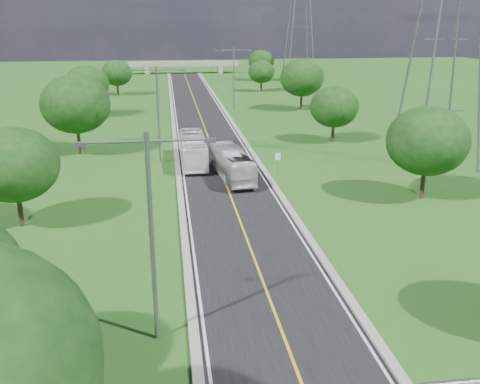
{
  "coord_description": "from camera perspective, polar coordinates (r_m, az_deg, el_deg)",
  "views": [
    {
      "loc": [
        -5.08,
        -10.45,
        14.55
      ],
      "look_at": [
        -0.27,
        24.62,
        3.0
      ],
      "focal_mm": 40.0,
      "sensor_mm": 36.0,
      "label": 1
    }
  ],
  "objects": [
    {
      "name": "tree_rf",
      "position": [
        132.85,
        2.29,
        13.78
      ],
      "size": [
        6.3,
        6.3,
        7.33
      ],
      "color": "black",
      "rests_on": "ground"
    },
    {
      "name": "tree_rc",
      "position": [
        66.39,
        10.02,
        8.95
      ],
      "size": [
        5.88,
        5.88,
        6.84
      ],
      "color": "black",
      "rests_on": "ground"
    },
    {
      "name": "tree_lb",
      "position": [
        41.18,
        -22.95,
        2.7
      ],
      "size": [
        6.3,
        6.3,
        7.33
      ],
      "color": "black",
      "rests_on": "ground"
    },
    {
      "name": "curb_left",
      "position": [
        77.81,
        -7.12,
        7.24
      ],
      "size": [
        0.5,
        150.0,
        0.22
      ],
      "primitive_type": "cube",
      "color": "gray",
      "rests_on": "ground"
    },
    {
      "name": "tree_rb",
      "position": [
        46.62,
        19.36,
        5.17
      ],
      "size": [
        6.72,
        6.72,
        7.82
      ],
      "color": "black",
      "rests_on": "ground"
    },
    {
      "name": "tree_rd",
      "position": [
        89.71,
        6.63,
        12.01
      ],
      "size": [
        7.14,
        7.14,
        8.3
      ],
      "color": "black",
      "rests_on": "ground"
    },
    {
      "name": "overpass",
      "position": [
        151.03,
        -6.02,
        13.37
      ],
      "size": [
        30.0,
        3.0,
        3.2
      ],
      "color": "gray",
      "rests_on": "ground"
    },
    {
      "name": "ground",
      "position": [
        72.12,
        -3.63,
        6.39
      ],
      "size": [
        260.0,
        260.0,
        0.0
      ],
      "primitive_type": "plane",
      "color": "#205718",
      "rests_on": "ground"
    },
    {
      "name": "streetlight_near_left",
      "position": [
        24.06,
        -9.48,
        -3.15
      ],
      "size": [
        5.9,
        0.25,
        10.0
      ],
      "color": "slate",
      "rests_on": "ground"
    },
    {
      "name": "streetlight_mid_left",
      "position": [
        56.13,
        -8.76,
        9.04
      ],
      "size": [
        5.9,
        0.25,
        10.0
      ],
      "color": "slate",
      "rests_on": "ground"
    },
    {
      "name": "streetlight_far_right",
      "position": [
        89.56,
        -0.68,
        12.56
      ],
      "size": [
        5.9,
        0.25,
        10.0
      ],
      "color": "slate",
      "rests_on": "ground"
    },
    {
      "name": "bus_inbound",
      "position": [
        56.02,
        -5.02,
        4.57
      ],
      "size": [
        2.55,
        10.66,
        2.97
      ],
      "primitive_type": "imported",
      "rotation": [
        0.0,
        0.0,
        -0.01
      ],
      "color": "white",
      "rests_on": "road"
    },
    {
      "name": "road",
      "position": [
        77.99,
        -3.97,
        7.3
      ],
      "size": [
        8.0,
        150.0,
        0.06
      ],
      "primitive_type": "cube",
      "color": "black",
      "rests_on": "ground"
    },
    {
      "name": "power_tower_far",
      "position": [
        129.25,
        6.41,
        17.73
      ],
      "size": [
        9.0,
        6.4,
        28.0
      ],
      "color": "slate",
      "rests_on": "ground"
    },
    {
      "name": "tree_lc",
      "position": [
        61.92,
        -17.15,
        8.94
      ],
      "size": [
        7.56,
        7.56,
        8.79
      ],
      "color": "black",
      "rests_on": "ground"
    },
    {
      "name": "power_tower_near",
      "position": [
        57.27,
        21.32,
        16.36
      ],
      "size": [
        9.0,
        6.4,
        28.0
      ],
      "color": "slate",
      "rests_on": "ground"
    },
    {
      "name": "speed_limit_sign",
      "position": [
        51.18,
        4.05,
        3.37
      ],
      "size": [
        0.55,
        0.09,
        2.4
      ],
      "color": "slate",
      "rests_on": "ground"
    },
    {
      "name": "tree_ld",
      "position": [
        85.83,
        -16.04,
        10.97
      ],
      "size": [
        6.72,
        6.72,
        7.82
      ],
      "color": "black",
      "rests_on": "ground"
    },
    {
      "name": "tree_re",
      "position": [
        112.67,
        2.29,
        12.7
      ],
      "size": [
        5.46,
        5.46,
        6.35
      ],
      "color": "black",
      "rests_on": "ground"
    },
    {
      "name": "curb_right",
      "position": [
        78.36,
        -0.84,
        7.45
      ],
      "size": [
        0.5,
        150.0,
        0.22
      ],
      "primitive_type": "cube",
      "color": "gray",
      "rests_on": "ground"
    },
    {
      "name": "bus_outbound",
      "position": [
        50.54,
        -0.86,
        3.04
      ],
      "size": [
        3.36,
        10.16,
        2.78
      ],
      "primitive_type": "imported",
      "rotation": [
        0.0,
        0.0,
        3.25
      ],
      "color": "silver",
      "rests_on": "road"
    },
    {
      "name": "tree_le",
      "position": [
        109.34,
        -13.02,
        12.26
      ],
      "size": [
        5.88,
        5.88,
        6.84
      ],
      "color": "black",
      "rests_on": "ground"
    }
  ]
}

